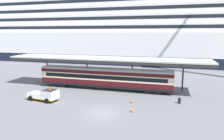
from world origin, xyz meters
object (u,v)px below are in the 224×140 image
object	(u,v)px
traffic_cone_mid	(132,101)
quay_bollard	(179,100)
service_truck	(45,95)
traffic_cone_near	(132,109)
train_carriage	(104,77)
cruise_ship	(138,30)

from	to	relation	value
traffic_cone_mid	quay_bollard	distance (m)	7.36
service_truck	traffic_cone_near	world-z (taller)	service_truck
train_carriage	quay_bollard	xyz separation A→B (m)	(13.79, -4.93, -1.80)
quay_bollard	cruise_ship	bearing A→B (deg)	106.21
train_carriage	traffic_cone_mid	distance (m)	9.61
service_truck	traffic_cone_near	xyz separation A→B (m)	(14.27, -1.09, -0.62)
cruise_ship	service_truck	distance (m)	54.98
cruise_ship	traffic_cone_near	xyz separation A→B (m)	(7.77, -54.60, -11.46)
cruise_ship	traffic_cone_near	size ratio (longest dim) A/B	227.92
train_carriage	traffic_cone_near	size ratio (longest dim) A/B	34.57
cruise_ship	service_truck	world-z (taller)	cruise_ship
cruise_ship	service_truck	xyz separation A→B (m)	(-6.51, -53.51, -10.84)
cruise_ship	traffic_cone_near	world-z (taller)	cruise_ship
service_truck	quay_bollard	world-z (taller)	service_truck
service_truck	traffic_cone_mid	bearing A→B (deg)	11.37
service_truck	train_carriage	bearing A→B (deg)	53.39
traffic_cone_mid	quay_bollard	bearing A→B (deg)	13.56
cruise_ship	service_truck	size ratio (longest dim) A/B	31.34
traffic_cone_near	quay_bollard	distance (m)	8.55
cruise_ship	train_carriage	size ratio (longest dim) A/B	6.59
cruise_ship	quay_bollard	size ratio (longest dim) A/B	177.62
cruise_ship	quay_bollard	distance (m)	52.31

